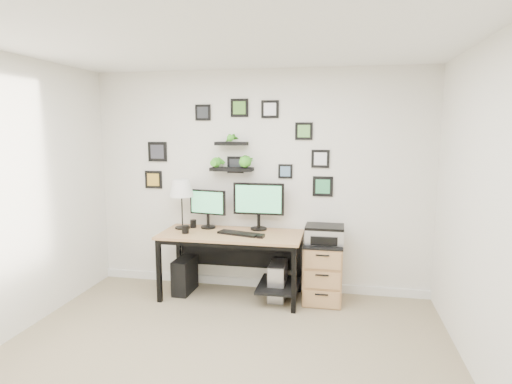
% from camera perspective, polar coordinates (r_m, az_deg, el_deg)
% --- Properties ---
extents(room, '(4.00, 4.00, 4.00)m').
position_cam_1_polar(room, '(5.35, 0.28, -12.02)').
color(room, tan).
rests_on(room, ground).
extents(desk, '(1.60, 0.70, 0.75)m').
position_cam_1_polar(desk, '(4.92, -2.84, -6.84)').
color(desk, tan).
rests_on(desk, ground).
extents(monitor_left, '(0.45, 0.20, 0.46)m').
position_cam_1_polar(monitor_left, '(5.08, -6.46, -1.85)').
color(monitor_left, black).
rests_on(monitor_left, desk).
extents(monitor_right, '(0.59, 0.19, 0.55)m').
position_cam_1_polar(monitor_right, '(4.95, 0.35, -1.37)').
color(monitor_right, black).
rests_on(monitor_right, desk).
extents(keyboard, '(0.49, 0.27, 0.02)m').
position_cam_1_polar(keyboard, '(4.80, -2.36, -5.54)').
color(keyboard, black).
rests_on(keyboard, desk).
extents(mouse, '(0.08, 0.11, 0.03)m').
position_cam_1_polar(mouse, '(4.67, 0.65, -5.90)').
color(mouse, black).
rests_on(mouse, desk).
extents(table_lamp, '(0.29, 0.29, 0.58)m').
position_cam_1_polar(table_lamp, '(5.07, -9.90, 0.35)').
color(table_lamp, black).
rests_on(table_lamp, desk).
extents(mug, '(0.08, 0.08, 0.09)m').
position_cam_1_polar(mug, '(4.91, -9.40, -4.95)').
color(mug, black).
rests_on(mug, desk).
extents(pen_cup, '(0.07, 0.07, 0.09)m').
position_cam_1_polar(pen_cup, '(5.17, -8.37, -4.21)').
color(pen_cup, black).
rests_on(pen_cup, desk).
extents(pc_tower_black, '(0.20, 0.42, 0.41)m').
position_cam_1_polar(pc_tower_black, '(5.22, -9.47, -10.87)').
color(pc_tower_black, black).
rests_on(pc_tower_black, ground).
extents(pc_tower_grey, '(0.18, 0.42, 0.41)m').
position_cam_1_polar(pc_tower_grey, '(4.98, 2.93, -11.70)').
color(pc_tower_grey, gray).
rests_on(pc_tower_grey, ground).
extents(file_cabinet, '(0.43, 0.53, 0.67)m').
position_cam_1_polar(file_cabinet, '(4.93, 8.91, -10.44)').
color(file_cabinet, tan).
rests_on(file_cabinet, ground).
extents(printer, '(0.42, 0.35, 0.19)m').
position_cam_1_polar(printer, '(4.81, 9.14, -5.56)').
color(printer, silver).
rests_on(printer, file_cabinet).
extents(wall_decor, '(2.30, 0.18, 1.12)m').
position_cam_1_polar(wall_decor, '(5.02, -2.69, 5.38)').
color(wall_decor, black).
rests_on(wall_decor, ground).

